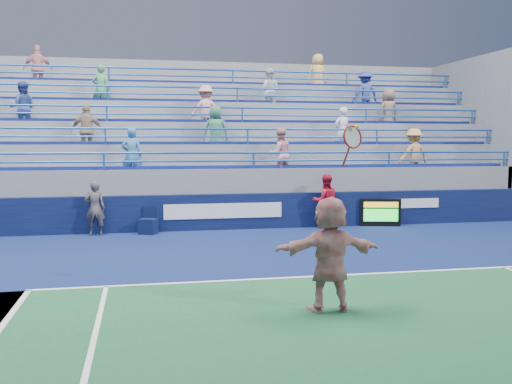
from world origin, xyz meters
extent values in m
plane|color=#333538|center=(0.00, 0.00, 0.00)|extent=(120.00, 120.00, 0.00)
cube|color=#0D2144|center=(0.00, 2.20, 0.01)|extent=(18.00, 8.40, 0.02)
cube|color=white|center=(0.00, 0.00, 0.02)|extent=(11.00, 0.10, 0.01)
cube|color=white|center=(0.00, -0.10, 0.02)|extent=(0.08, 0.30, 0.01)
cube|color=#090F35|center=(0.00, 6.50, 0.55)|extent=(18.00, 0.30, 1.10)
cube|color=white|center=(-1.00, 6.34, 0.60)|extent=(3.60, 0.02, 0.45)
cube|color=white|center=(5.20, 6.34, 0.70)|extent=(1.80, 0.02, 0.30)
cube|color=slate|center=(0.00, 9.45, 0.55)|extent=(18.00, 5.60, 1.10)
cube|color=slate|center=(0.00, 9.45, 0.93)|extent=(18.00, 5.60, 1.85)
cube|color=#162998|center=(0.00, 7.10, 1.90)|extent=(17.40, 0.45, 0.10)
cylinder|color=#205AAF|center=(0.00, 6.70, 2.35)|extent=(18.00, 0.07, 0.07)
cube|color=slate|center=(0.00, 9.95, 1.30)|extent=(18.00, 4.60, 2.60)
cube|color=#162998|center=(0.00, 8.10, 2.65)|extent=(17.40, 0.45, 0.10)
cylinder|color=#205AAF|center=(0.00, 7.70, 3.10)|extent=(18.00, 0.07, 0.07)
cube|color=slate|center=(0.00, 10.45, 1.68)|extent=(18.00, 3.60, 3.35)
cube|color=#162998|center=(0.00, 9.10, 3.40)|extent=(17.40, 0.45, 0.10)
cylinder|color=#205AAF|center=(0.00, 8.70, 3.85)|extent=(18.00, 0.07, 0.07)
cube|color=slate|center=(0.00, 10.95, 2.05)|extent=(18.00, 2.60, 4.10)
cube|color=#162998|center=(0.00, 10.10, 4.15)|extent=(17.40, 0.45, 0.10)
cylinder|color=#205AAF|center=(0.00, 9.70, 4.60)|extent=(18.00, 0.07, 0.07)
cube|color=slate|center=(0.00, 11.45, 2.42)|extent=(18.00, 1.60, 4.85)
cube|color=#162998|center=(0.00, 11.10, 4.90)|extent=(17.40, 0.45, 0.10)
cylinder|color=#205AAF|center=(0.00, 10.70, 5.35)|extent=(18.00, 0.07, 0.07)
imported|color=teal|center=(-3.70, 7.10, 2.28)|extent=(0.65, 0.46, 1.70)
imported|color=silver|center=(1.25, 10.10, 4.53)|extent=(0.95, 0.81, 1.70)
imported|color=#9C8168|center=(-5.08, 8.10, 3.03)|extent=(1.00, 0.42, 1.70)
imported|color=#377958|center=(-1.00, 8.10, 3.03)|extent=(0.85, 0.58, 1.70)
imported|color=#313D94|center=(5.03, 10.10, 4.53)|extent=(1.21, 0.85, 1.70)
imported|color=silver|center=(3.39, 8.10, 3.03)|extent=(0.71, 0.56, 1.70)
imported|color=#836557|center=(5.54, 9.10, 3.78)|extent=(0.94, 0.74, 1.70)
imported|color=#DCA155|center=(5.57, 7.10, 2.28)|extent=(1.20, 0.84, 1.70)
imported|color=navy|center=(-7.17, 9.10, 3.78)|extent=(0.89, 0.72, 1.70)
imported|color=pink|center=(-1.20, 9.10, 3.78)|extent=(1.13, 0.69, 1.70)
imported|color=#FEC262|center=(3.44, 11.10, 5.28)|extent=(0.85, 0.58, 1.70)
imported|color=pink|center=(0.93, 7.10, 2.28)|extent=(0.93, 0.78, 1.70)
imported|color=pink|center=(-6.97, 11.10, 5.28)|extent=(1.07, 0.67, 1.70)
imported|color=#418F58|center=(-4.75, 10.10, 4.53)|extent=(0.64, 0.44, 1.70)
cube|color=black|center=(4.00, 6.17, 0.44)|extent=(1.27, 0.44, 0.88)
cube|color=gold|center=(4.00, 6.09, 0.70)|extent=(1.08, 0.02, 0.18)
cube|color=#19E533|center=(4.00, 6.09, 0.37)|extent=(1.08, 0.02, 0.40)
cube|color=#0B1539|center=(-3.25, 6.06, 0.23)|extent=(0.60, 0.60, 0.46)
cube|color=#0B1539|center=(-3.25, 6.26, 0.64)|extent=(0.44, 0.22, 0.36)
imported|color=silver|center=(-0.55, -2.21, 0.92)|extent=(1.72, 0.60, 1.84)
torus|color=maroon|center=(-0.20, -2.21, 2.75)|extent=(0.38, 0.22, 0.37)
cylinder|color=maroon|center=(-0.30, -2.21, 2.45)|extent=(0.08, 0.21, 0.33)
sphere|color=#D3EB36|center=(-0.15, -2.26, 2.91)|extent=(0.07, 0.07, 0.07)
imported|color=#121433|center=(-4.75, 6.10, 0.79)|extent=(0.60, 0.41, 1.57)
imported|color=red|center=(2.16, 6.12, 0.84)|extent=(0.85, 0.68, 1.68)
camera|label=1|loc=(-3.44, -10.65, 2.67)|focal=40.00mm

